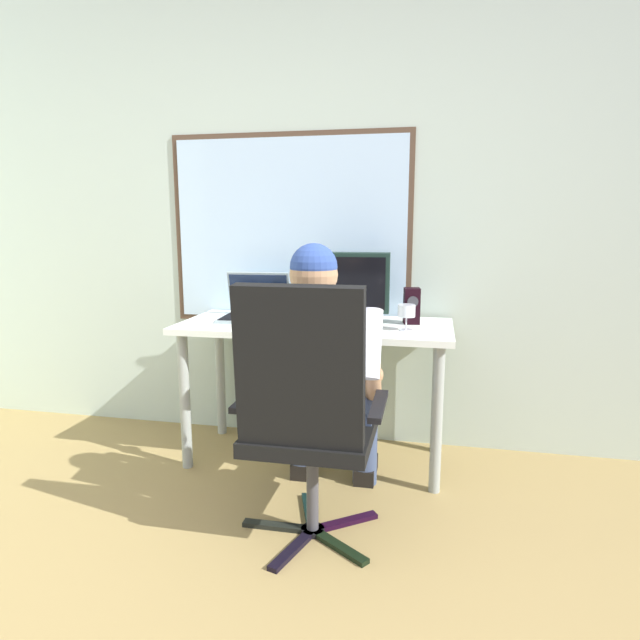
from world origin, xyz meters
name	(u,v)px	position (x,y,z in m)	size (l,w,h in m)	color
wall_rear	(317,196)	(-0.01, 2.30, 1.43)	(5.51, 0.08, 2.87)	#B1C4B5
desk	(315,342)	(0.06, 1.94, 0.65)	(1.42, 0.61, 0.76)	gray
office_chair	(306,406)	(0.21, 1.12, 0.60)	(0.60, 0.59, 1.07)	black
person_seated	(321,377)	(0.21, 1.40, 0.63)	(0.53, 0.79, 1.20)	#364462
crt_monitor	(346,284)	(0.21, 1.99, 0.96)	(0.46, 0.21, 0.37)	beige
laptop	(256,306)	(-0.29, 2.02, 0.82)	(0.37, 0.35, 0.25)	#879A9F
wine_glass	(406,312)	(0.54, 1.85, 0.85)	(0.09, 0.09, 0.13)	silver
desk_speaker	(412,306)	(0.56, 2.03, 0.85)	(0.09, 0.10, 0.19)	black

